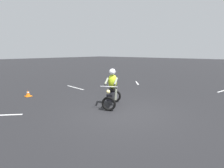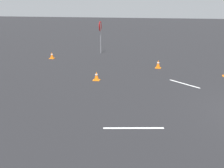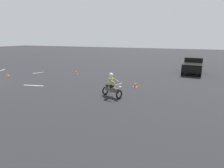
{
  "view_description": "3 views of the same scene",
  "coord_description": "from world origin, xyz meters",
  "px_view_note": "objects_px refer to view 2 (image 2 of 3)",
  "views": [
    {
      "loc": [
        -3.91,
        5.29,
        2.38
      ],
      "look_at": [
        0.96,
        -0.37,
        1.0
      ],
      "focal_mm": 28.0,
      "sensor_mm": 36.0,
      "label": 1
    },
    {
      "loc": [
        -10.8,
        3.64,
        3.72
      ],
      "look_at": [
        -0.5,
        5.91,
        0.9
      ],
      "focal_mm": 50.0,
      "sensor_mm": 36.0,
      "label": 2
    },
    {
      "loc": [
        8.63,
        16.49,
        3.95
      ],
      "look_at": [
        -1.97,
        12.19,
        0.9
      ],
      "focal_mm": 28.0,
      "sensor_mm": 36.0,
      "label": 3
    }
  ],
  "objects_px": {
    "stop_sign": "(100,31)",
    "traffic_cone_far_right": "(96,76)",
    "traffic_cone_far_center": "(52,56)",
    "traffic_cone_mid_center": "(158,64)"
  },
  "relations": [
    {
      "from": "stop_sign",
      "to": "traffic_cone_far_right",
      "type": "height_order",
      "value": "stop_sign"
    },
    {
      "from": "traffic_cone_far_right",
      "to": "traffic_cone_far_center",
      "type": "xyz_separation_m",
      "value": [
        5.01,
        4.43,
        0.0
      ]
    },
    {
      "from": "traffic_cone_mid_center",
      "to": "traffic_cone_far_right",
      "type": "xyz_separation_m",
      "value": [
        -3.48,
        2.69,
        -0.02
      ]
    },
    {
      "from": "traffic_cone_mid_center",
      "to": "traffic_cone_far_center",
      "type": "xyz_separation_m",
      "value": [
        1.54,
        7.12,
        -0.02
      ]
    },
    {
      "from": "stop_sign",
      "to": "traffic_cone_far_right",
      "type": "xyz_separation_m",
      "value": [
        -7.87,
        -1.83,
        -1.43
      ]
    },
    {
      "from": "stop_sign",
      "to": "traffic_cone_far_center",
      "type": "height_order",
      "value": "stop_sign"
    },
    {
      "from": "traffic_cone_mid_center",
      "to": "stop_sign",
      "type": "bearing_deg",
      "value": 45.83
    },
    {
      "from": "traffic_cone_far_center",
      "to": "traffic_cone_mid_center",
      "type": "bearing_deg",
      "value": -102.17
    },
    {
      "from": "stop_sign",
      "to": "traffic_cone_far_center",
      "type": "xyz_separation_m",
      "value": [
        -2.86,
        2.6,
        -1.43
      ]
    },
    {
      "from": "stop_sign",
      "to": "traffic_cone_mid_center",
      "type": "distance_m",
      "value": 6.46
    }
  ]
}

